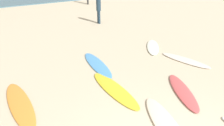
{
  "coord_description": "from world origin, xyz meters",
  "views": [
    {
      "loc": [
        -2.65,
        -1.59,
        3.69
      ],
      "look_at": [
        1.17,
        4.57,
        0.3
      ],
      "focal_mm": 36.06,
      "sensor_mm": 36.0,
      "label": 1
    }
  ],
  "objects_px": {
    "surfboard_0": "(167,126)",
    "surfboard_1": "(183,91)",
    "surfboard_2": "(97,64)",
    "surfboard_3": "(153,47)",
    "surfboard_7": "(185,60)",
    "surfboard_5": "(114,89)",
    "beachgoer_near": "(99,8)",
    "surfboard_6": "(20,104)"
  },
  "relations": [
    {
      "from": "surfboard_0",
      "to": "surfboard_1",
      "type": "relative_size",
      "value": 1.14
    },
    {
      "from": "surfboard_2",
      "to": "surfboard_3",
      "type": "bearing_deg",
      "value": 13.05
    },
    {
      "from": "surfboard_1",
      "to": "surfboard_7",
      "type": "xyz_separation_m",
      "value": [
        1.85,
        1.56,
        -0.0
      ]
    },
    {
      "from": "surfboard_5",
      "to": "beachgoer_near",
      "type": "bearing_deg",
      "value": 65.68
    },
    {
      "from": "surfboard_1",
      "to": "beachgoer_near",
      "type": "bearing_deg",
      "value": -73.88
    },
    {
      "from": "surfboard_0",
      "to": "beachgoer_near",
      "type": "height_order",
      "value": "beachgoer_near"
    },
    {
      "from": "surfboard_2",
      "to": "surfboard_7",
      "type": "height_order",
      "value": "surfboard_7"
    },
    {
      "from": "surfboard_1",
      "to": "beachgoer_near",
      "type": "distance_m",
      "value": 8.55
    },
    {
      "from": "surfboard_3",
      "to": "surfboard_5",
      "type": "xyz_separation_m",
      "value": [
        -3.42,
        -2.13,
        -0.01
      ]
    },
    {
      "from": "surfboard_0",
      "to": "surfboard_3",
      "type": "height_order",
      "value": "surfboard_0"
    },
    {
      "from": "surfboard_0",
      "to": "surfboard_1",
      "type": "distance_m",
      "value": 1.75
    },
    {
      "from": "surfboard_5",
      "to": "surfboard_0",
      "type": "bearing_deg",
      "value": -84.17
    },
    {
      "from": "surfboard_0",
      "to": "surfboard_7",
      "type": "xyz_separation_m",
      "value": [
        3.37,
        2.44,
        -0.0
      ]
    },
    {
      "from": "surfboard_1",
      "to": "surfboard_7",
      "type": "height_order",
      "value": "surfboard_1"
    },
    {
      "from": "surfboard_1",
      "to": "surfboard_5",
      "type": "xyz_separation_m",
      "value": [
        -1.69,
        1.2,
        -0.01
      ]
    },
    {
      "from": "surfboard_6",
      "to": "surfboard_5",
      "type": "bearing_deg",
      "value": -15.08
    },
    {
      "from": "surfboard_7",
      "to": "beachgoer_near",
      "type": "distance_m",
      "value": 6.84
    },
    {
      "from": "surfboard_6",
      "to": "beachgoer_near",
      "type": "height_order",
      "value": "beachgoer_near"
    },
    {
      "from": "surfboard_6",
      "to": "beachgoer_near",
      "type": "relative_size",
      "value": 1.56
    },
    {
      "from": "surfboard_1",
      "to": "surfboard_3",
      "type": "xyz_separation_m",
      "value": [
        1.73,
        3.33,
        -0.0
      ]
    },
    {
      "from": "surfboard_0",
      "to": "surfboard_6",
      "type": "bearing_deg",
      "value": 154.78
    },
    {
      "from": "surfboard_2",
      "to": "surfboard_7",
      "type": "distance_m",
      "value": 3.47
    },
    {
      "from": "surfboard_1",
      "to": "surfboard_5",
      "type": "bearing_deg",
      "value": -7.76
    },
    {
      "from": "surfboard_3",
      "to": "surfboard_7",
      "type": "bearing_deg",
      "value": -47.62
    },
    {
      "from": "surfboard_1",
      "to": "surfboard_3",
      "type": "bearing_deg",
      "value": -89.8
    },
    {
      "from": "surfboard_6",
      "to": "surfboard_7",
      "type": "xyz_separation_m",
      "value": [
        6.18,
        -0.36,
        -0.0
      ]
    },
    {
      "from": "surfboard_0",
      "to": "surfboard_6",
      "type": "xyz_separation_m",
      "value": [
        -2.81,
        2.8,
        -0.0
      ]
    },
    {
      "from": "surfboard_5",
      "to": "surfboard_7",
      "type": "distance_m",
      "value": 3.56
    },
    {
      "from": "surfboard_0",
      "to": "surfboard_2",
      "type": "xyz_separation_m",
      "value": [
        0.23,
        3.93,
        -0.01
      ]
    },
    {
      "from": "beachgoer_near",
      "to": "surfboard_3",
      "type": "bearing_deg",
      "value": 13.19
    },
    {
      "from": "surfboard_2",
      "to": "surfboard_6",
      "type": "xyz_separation_m",
      "value": [
        -3.04,
        -1.13,
        0.0
      ]
    },
    {
      "from": "surfboard_0",
      "to": "surfboard_1",
      "type": "height_order",
      "value": "same"
    },
    {
      "from": "surfboard_2",
      "to": "surfboard_7",
      "type": "relative_size",
      "value": 1.18
    },
    {
      "from": "beachgoer_near",
      "to": "surfboard_1",
      "type": "bearing_deg",
      "value": 1.32
    },
    {
      "from": "surfboard_1",
      "to": "surfboard_7",
      "type": "bearing_deg",
      "value": -112.35
    },
    {
      "from": "surfboard_2",
      "to": "surfboard_3",
      "type": "height_order",
      "value": "surfboard_3"
    },
    {
      "from": "surfboard_1",
      "to": "surfboard_7",
      "type": "distance_m",
      "value": 2.42
    },
    {
      "from": "surfboard_0",
      "to": "surfboard_6",
      "type": "relative_size",
      "value": 0.93
    },
    {
      "from": "surfboard_6",
      "to": "surfboard_3",
      "type": "bearing_deg",
      "value": 13.28
    },
    {
      "from": "surfboard_1",
      "to": "surfboard_5",
      "type": "distance_m",
      "value": 2.07
    },
    {
      "from": "surfboard_1",
      "to": "beachgoer_near",
      "type": "relative_size",
      "value": 1.28
    },
    {
      "from": "surfboard_5",
      "to": "beachgoer_near",
      "type": "relative_size",
      "value": 1.49
    }
  ]
}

